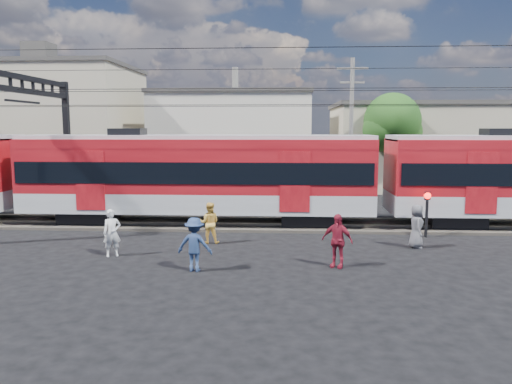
% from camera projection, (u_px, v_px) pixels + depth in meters
% --- Properties ---
extents(ground, '(120.00, 120.00, 0.00)m').
position_uv_depth(ground, '(215.00, 276.00, 15.32)').
color(ground, black).
rests_on(ground, ground).
extents(track_bed, '(70.00, 3.40, 0.12)m').
position_uv_depth(track_bed, '(239.00, 224.00, 23.24)').
color(track_bed, '#2D2823').
rests_on(track_bed, ground).
extents(rail_near, '(70.00, 0.12, 0.12)m').
position_uv_depth(rail_near, '(237.00, 224.00, 22.48)').
color(rail_near, '#59544C').
rests_on(rail_near, track_bed).
extents(rail_far, '(70.00, 0.12, 0.12)m').
position_uv_depth(rail_far, '(240.00, 218.00, 23.96)').
color(rail_far, '#59544C').
rests_on(rail_far, track_bed).
extents(commuter_train, '(50.30, 3.08, 4.17)m').
position_uv_depth(commuter_train, '(202.00, 174.00, 23.03)').
color(commuter_train, black).
rests_on(commuter_train, ground).
extents(catenary, '(70.00, 9.30, 7.52)m').
position_uv_depth(catenary, '(52.00, 114.00, 23.06)').
color(catenary, black).
rests_on(catenary, ground).
extents(building_west, '(14.28, 10.20, 9.30)m').
position_uv_depth(building_west, '(43.00, 125.00, 39.44)').
color(building_west, tan).
rests_on(building_west, ground).
extents(building_midwest, '(12.24, 12.24, 7.30)m').
position_uv_depth(building_midwest, '(236.00, 137.00, 41.69)').
color(building_midwest, beige).
rests_on(building_midwest, ground).
extents(building_mideast, '(16.32, 10.20, 6.30)m').
position_uv_depth(building_mideast, '(441.00, 145.00, 37.88)').
color(building_mideast, tan).
rests_on(building_mideast, ground).
extents(utility_pole_mid, '(1.80, 0.24, 8.50)m').
position_uv_depth(utility_pole_mid, '(351.00, 127.00, 29.24)').
color(utility_pole_mid, slate).
rests_on(utility_pole_mid, ground).
extents(tree_near, '(3.82, 3.64, 6.72)m').
position_uv_depth(tree_near, '(395.00, 125.00, 32.11)').
color(tree_near, '#382619').
rests_on(tree_near, ground).
extents(pedestrian_a, '(0.72, 0.63, 1.67)m').
position_uv_depth(pedestrian_a, '(112.00, 233.00, 17.56)').
color(pedestrian_a, silver).
rests_on(pedestrian_a, ground).
extents(pedestrian_b, '(0.80, 0.63, 1.62)m').
position_uv_depth(pedestrian_b, '(209.00, 223.00, 19.54)').
color(pedestrian_b, gold).
rests_on(pedestrian_b, ground).
extents(pedestrian_c, '(1.18, 0.77, 1.72)m').
position_uv_depth(pedestrian_c, '(195.00, 244.00, 15.73)').
color(pedestrian_c, navy).
rests_on(pedestrian_c, ground).
extents(pedestrian_d, '(1.12, 0.83, 1.76)m').
position_uv_depth(pedestrian_d, '(337.00, 241.00, 16.16)').
color(pedestrian_d, maroon).
rests_on(pedestrian_d, ground).
extents(pedestrian_e, '(0.57, 0.84, 1.66)m').
position_uv_depth(pedestrian_e, '(416.00, 226.00, 18.74)').
color(pedestrian_e, '#4B4A4F').
rests_on(pedestrian_e, ground).
extents(crossing_signal, '(0.28, 0.28, 1.91)m').
position_uv_depth(crossing_signal, '(427.00, 206.00, 20.52)').
color(crossing_signal, black).
rests_on(crossing_signal, ground).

